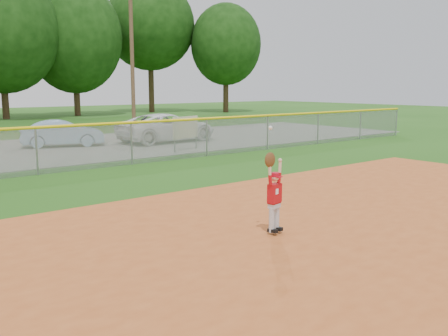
# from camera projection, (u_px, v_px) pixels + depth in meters

# --- Properties ---
(ground) EXTENTS (120.00, 120.00, 0.00)m
(ground) POSITION_uv_depth(u_px,v_px,m) (248.00, 261.00, 8.06)
(ground) COLOR #205012
(ground) RESTS_ON ground
(clay_infield) EXTENTS (24.00, 16.00, 0.04)m
(clay_infield) POSITION_uv_depth(u_px,v_px,m) (420.00, 329.00, 5.76)
(clay_infield) COLOR #AD4F1F
(clay_infield) RESTS_ON ground
(car_blue) EXTENTS (3.84, 2.36, 1.20)m
(car_blue) POSITION_uv_depth(u_px,v_px,m) (62.00, 133.00, 22.76)
(car_blue) COLOR #86A7C8
(car_blue) RESTS_ON parking_strip
(car_white_b) EXTENTS (5.08, 2.48, 1.39)m
(car_white_b) POSITION_uv_depth(u_px,v_px,m) (167.00, 128.00, 24.71)
(car_white_b) COLOR white
(car_white_b) RESTS_ON parking_strip
(sponsor_sign) EXTENTS (1.61, 0.54, 1.48)m
(sponsor_sign) POSITION_uv_depth(u_px,v_px,m) (185.00, 128.00, 21.27)
(sponsor_sign) COLOR gray
(sponsor_sign) RESTS_ON ground
(outfield_fence) EXTENTS (40.06, 0.10, 1.55)m
(outfield_fence) POSITION_uv_depth(u_px,v_px,m) (36.00, 147.00, 15.60)
(outfield_fence) COLOR gray
(outfield_fence) RESTS_ON ground
(ballplayer) EXTENTS (0.50, 0.25, 1.99)m
(ballplayer) POSITION_uv_depth(u_px,v_px,m) (274.00, 192.00, 9.24)
(ballplayer) COLOR silver
(ballplayer) RESTS_ON ground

